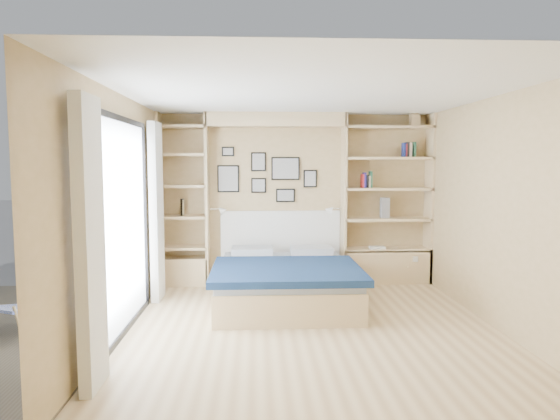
{
  "coord_description": "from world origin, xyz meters",
  "views": [
    {
      "loc": [
        -0.59,
        -5.2,
        1.78
      ],
      "look_at": [
        -0.3,
        0.9,
        1.2
      ],
      "focal_mm": 32.0,
      "sensor_mm": 36.0,
      "label": 1
    }
  ],
  "objects": [
    {
      "name": "ground",
      "position": [
        0.0,
        0.0,
        0.0
      ],
      "size": [
        4.5,
        4.5,
        0.0
      ],
      "primitive_type": "plane",
      "color": "#D6B886",
      "rests_on": "ground"
    },
    {
      "name": "room_shell",
      "position": [
        -0.39,
        1.52,
        1.08
      ],
      "size": [
        4.5,
        4.5,
        4.5
      ],
      "color": "tan",
      "rests_on": "ground"
    },
    {
      "name": "bed",
      "position": [
        -0.22,
        1.07,
        0.28
      ],
      "size": [
        1.79,
        2.28,
        1.07
      ],
      "color": "tan",
      "rests_on": "ground"
    },
    {
      "name": "photo_gallery",
      "position": [
        -0.45,
        2.22,
        1.6
      ],
      "size": [
        1.48,
        0.02,
        0.82
      ],
      "color": "black",
      "rests_on": "ground"
    },
    {
      "name": "reading_lamps",
      "position": [
        -0.3,
        2.0,
        1.1
      ],
      "size": [
        1.92,
        0.12,
        0.15
      ],
      "color": "silver",
      "rests_on": "ground"
    },
    {
      "name": "shelf_decor",
      "position": [
        1.14,
        2.07,
        1.69
      ],
      "size": [
        3.51,
        0.23,
        2.03
      ],
      "color": "#A51E1E",
      "rests_on": "ground"
    },
    {
      "name": "deck_chair",
      "position": [
        -2.93,
        0.07,
        0.4
      ],
      "size": [
        0.79,
        0.97,
        0.84
      ],
      "rotation": [
        0.0,
        0.0,
        -0.41
      ],
      "color": "tan",
      "rests_on": "ground"
    }
  ]
}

